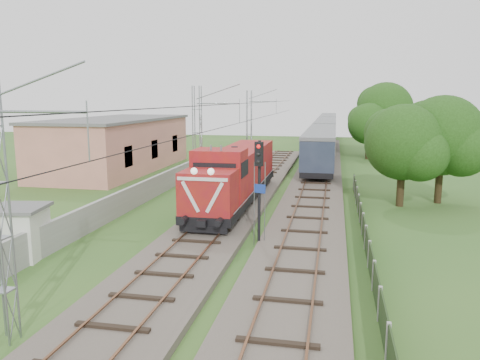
% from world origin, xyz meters
% --- Properties ---
extents(ground, '(140.00, 140.00, 0.00)m').
position_xyz_m(ground, '(0.00, 0.00, 0.00)').
color(ground, '#2D5821').
rests_on(ground, ground).
extents(track_main, '(4.20, 70.00, 0.45)m').
position_xyz_m(track_main, '(0.00, 7.00, 0.18)').
color(track_main, '#6B6054').
rests_on(track_main, ground).
extents(track_side, '(4.20, 80.00, 0.45)m').
position_xyz_m(track_side, '(5.00, 20.00, 0.18)').
color(track_side, '#6B6054').
rests_on(track_side, ground).
extents(catenary, '(3.31, 70.00, 8.00)m').
position_xyz_m(catenary, '(-2.95, 12.00, 4.05)').
color(catenary, gray).
rests_on(catenary, ground).
extents(boundary_wall, '(0.25, 40.00, 1.50)m').
position_xyz_m(boundary_wall, '(-6.50, 12.00, 0.75)').
color(boundary_wall, '#9E9E99').
rests_on(boundary_wall, ground).
extents(station_building, '(8.40, 20.40, 5.22)m').
position_xyz_m(station_building, '(-15.00, 24.00, 2.63)').
color(station_building, '#DE8977').
rests_on(station_building, ground).
extents(fence, '(0.12, 32.00, 1.20)m').
position_xyz_m(fence, '(8.00, 3.00, 0.60)').
color(fence, black).
rests_on(fence, ground).
extents(locomotive, '(2.89, 16.50, 4.19)m').
position_xyz_m(locomotive, '(0.00, 10.79, 2.18)').
color(locomotive, black).
rests_on(locomotive, ground).
extents(coach_rake, '(2.92, 65.16, 3.38)m').
position_xyz_m(coach_rake, '(5.00, 51.46, 2.44)').
color(coach_rake, black).
rests_on(coach_rake, ground).
extents(signal_post, '(0.56, 0.45, 5.20)m').
position_xyz_m(signal_post, '(2.93, 2.31, 3.57)').
color(signal_post, black).
rests_on(signal_post, ground).
extents(relay_hut, '(2.68, 2.68, 2.40)m').
position_xyz_m(relay_hut, '(-7.40, -1.38, 1.21)').
color(relay_hut, silver).
rests_on(relay_hut, ground).
extents(tree_a, '(5.25, 5.00, 6.80)m').
position_xyz_m(tree_a, '(10.87, 12.86, 4.24)').
color(tree_a, '#3B2B18').
rests_on(tree_a, ground).
extents(tree_b, '(5.70, 5.43, 7.39)m').
position_xyz_m(tree_b, '(13.58, 14.42, 4.61)').
color(tree_b, '#3B2B18').
rests_on(tree_b, ground).
extents(tree_c, '(5.10, 4.86, 6.61)m').
position_xyz_m(tree_c, '(10.30, 37.94, 4.12)').
color(tree_c, '#3B2B18').
rests_on(tree_c, ground).
extents(tree_d, '(7.01, 6.68, 9.09)m').
position_xyz_m(tree_d, '(12.37, 40.64, 5.67)').
color(tree_d, '#3B2B18').
rests_on(tree_d, ground).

